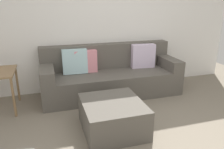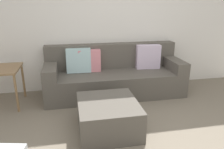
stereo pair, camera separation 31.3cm
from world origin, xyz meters
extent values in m
cube|color=white|center=(0.00, 2.26, 1.21)|extent=(5.10, 0.10, 2.42)
cube|color=#59544C|center=(-0.10, 1.79, 0.21)|extent=(2.42, 0.85, 0.42)
cube|color=#59544C|center=(-0.10, 2.10, 0.64)|extent=(2.42, 0.22, 0.45)
cube|color=#59544C|center=(-1.19, 1.79, 0.51)|extent=(0.22, 0.85, 0.19)
cube|color=#59544C|center=(1.00, 1.79, 0.51)|extent=(0.22, 0.85, 0.19)
cube|color=silver|center=(-0.72, 1.91, 0.63)|extent=(0.43, 0.19, 0.43)
cube|color=pink|center=(-0.53, 1.92, 0.61)|extent=(0.39, 0.14, 0.39)
cube|color=silver|center=(0.56, 1.91, 0.64)|extent=(0.45, 0.19, 0.44)
cube|color=#59544C|center=(-0.42, 0.66, 0.20)|extent=(0.76, 0.83, 0.39)
cylinder|color=olive|center=(-1.68, 1.41, 0.30)|extent=(0.04, 0.04, 0.60)
cylinder|color=olive|center=(-1.68, 1.98, 0.30)|extent=(0.04, 0.04, 0.60)
camera|label=1|loc=(-1.17, -1.78, 1.61)|focal=35.39mm
camera|label=2|loc=(-0.87, -1.85, 1.61)|focal=35.39mm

